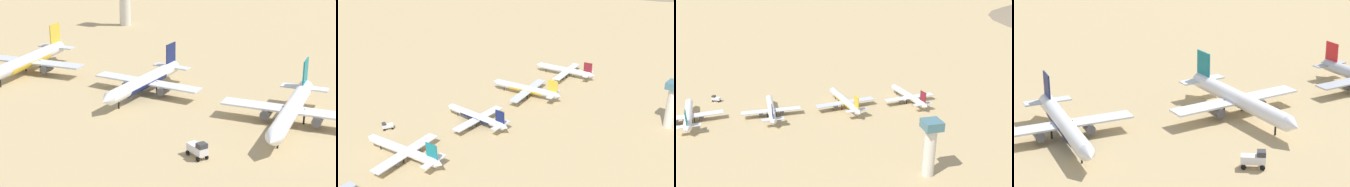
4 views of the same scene
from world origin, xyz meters
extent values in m
plane|color=tan|center=(0.00, 0.00, 0.00)|extent=(1800.00, 1800.00, 0.00)
cylinder|color=silver|center=(3.09, -84.32, 4.13)|extent=(35.53, 9.32, 3.74)
cone|color=silver|center=(22.11, -81.25, 4.13)|extent=(3.69, 4.11, 3.66)
cone|color=silver|center=(-15.73, -87.35, 4.13)|extent=(3.25, 3.76, 3.36)
cube|color=maroon|center=(-12.24, -86.79, 8.50)|extent=(5.39, 1.20, 6.88)
cube|color=silver|center=(-12.82, -86.88, 4.50)|extent=(4.98, 12.15, 0.35)
cube|color=silver|center=(1.64, -84.55, 3.47)|extent=(10.17, 33.78, 0.44)
cylinder|color=#4C4C54|center=(1.48, -78.60, 2.12)|extent=(4.44, 2.89, 2.26)
cylinder|color=#4C4C54|center=(3.35, -90.25, 2.12)|extent=(4.44, 2.89, 2.26)
cylinder|color=black|center=(16.37, -82.17, 1.88)|extent=(0.43, 0.43, 3.75)
cylinder|color=black|center=(0.26, -82.18, 1.88)|extent=(0.43, 0.43, 3.75)
cylinder|color=black|center=(1.08, -87.23, 1.88)|extent=(0.43, 0.43, 3.75)
cylinder|color=silver|center=(3.18, -43.36, 4.49)|extent=(38.64, 10.82, 4.07)
cone|color=silver|center=(23.82, -39.65, 4.49)|extent=(4.08, 4.53, 3.99)
cone|color=silver|center=(-17.25, -47.03, 4.49)|extent=(3.60, 4.13, 3.66)
cube|color=gold|center=(-13.46, -46.35, 9.26)|extent=(5.86, 1.41, 7.49)
cube|color=#B6BBC5|center=(-14.09, -46.46, 4.90)|extent=(5.64, 13.24, 0.39)
cube|color=#B6BBC5|center=(1.60, -43.64, 3.78)|extent=(11.70, 36.76, 0.48)
cylinder|color=#4C4C54|center=(1.31, -37.17, 2.31)|extent=(4.86, 3.22, 2.46)
cylinder|color=#4C4C54|center=(3.58, -49.81, 2.31)|extent=(4.86, 3.22, 2.46)
cylinder|color=black|center=(17.59, -40.77, 2.04)|extent=(0.47, 0.47, 4.09)
cylinder|color=black|center=(0.05, -41.09, 2.04)|extent=(0.47, 0.47, 4.09)
cylinder|color=black|center=(1.04, -46.57, 2.04)|extent=(0.47, 0.47, 4.09)
cylinder|color=gold|center=(3.18, -43.36, 4.19)|extent=(21.57, 7.76, 4.07)
cylinder|color=silver|center=(1.09, -0.10, 4.09)|extent=(35.18, 4.92, 3.70)
cone|color=silver|center=(20.18, 0.56, 4.09)|extent=(3.24, 3.73, 3.63)
cone|color=silver|center=(-17.80, -0.76, 4.09)|extent=(2.84, 3.42, 3.33)
cube|color=#141E51|center=(-14.30, -0.64, 8.43)|extent=(5.37, 0.53, 6.82)
cube|color=silver|center=(-14.88, -0.66, 4.46)|extent=(3.52, 11.79, 0.35)
cube|color=silver|center=(-0.37, -0.15, 3.44)|extent=(6.02, 33.28, 0.44)
cylinder|color=#4C4C54|center=(0.21, 5.72, 2.10)|extent=(4.17, 2.38, 2.24)
cylinder|color=#4C4C54|center=(0.61, -5.97, 2.10)|extent=(4.17, 2.38, 2.24)
cylinder|color=black|center=(14.41, 0.36, 1.86)|extent=(0.43, 0.43, 3.72)
cylinder|color=black|center=(-1.43, 2.34, 1.86)|extent=(0.43, 0.43, 3.72)
cylinder|color=black|center=(-1.26, -2.72, 1.86)|extent=(0.43, 0.43, 3.72)
cylinder|color=#141E51|center=(1.09, -0.10, 3.81)|extent=(19.41, 4.38, 3.71)
cylinder|color=white|center=(2.50, 44.06, 4.44)|extent=(38.25, 9.57, 4.02)
cone|color=white|center=(23.01, 47.11, 4.44)|extent=(3.93, 4.39, 3.94)
cone|color=white|center=(-17.79, 41.05, 4.44)|extent=(3.46, 4.01, 3.62)
cube|color=#14727F|center=(-14.02, 41.61, 9.15)|extent=(5.81, 1.22, 7.40)
cube|color=silver|center=(-14.65, 41.51, 4.84)|extent=(5.21, 13.05, 0.38)
cube|color=silver|center=(0.93, 43.83, 3.74)|extent=(10.52, 36.34, 0.48)
cylinder|color=#4C4C54|center=(0.84, 50.23, 2.28)|extent=(4.75, 3.06, 2.43)
cylinder|color=#4C4C54|center=(2.70, 37.68, 2.28)|extent=(4.75, 3.06, 2.43)
cylinder|color=black|center=(16.81, 46.19, 2.02)|extent=(0.47, 0.47, 4.04)
cylinder|color=black|center=(-0.52, 46.39, 2.02)|extent=(0.47, 0.47, 4.04)
cylinder|color=black|center=(0.29, 40.95, 2.02)|extent=(0.47, 0.47, 4.04)
cube|color=silver|center=(30.39, 32.91, 1.95)|extent=(4.40, 5.68, 1.70)
cube|color=#333338|center=(31.16, 34.42, 3.35)|extent=(2.66, 2.54, 1.10)
cylinder|color=black|center=(30.26, 35.19, 0.55)|extent=(0.81, 1.14, 1.10)
cylinder|color=black|center=(32.31, 34.15, 0.55)|extent=(0.81, 1.14, 1.10)
cylinder|color=black|center=(28.47, 31.66, 0.55)|extent=(0.81, 1.14, 1.10)
cylinder|color=black|center=(30.52, 30.62, 0.55)|extent=(0.81, 1.14, 1.10)
cylinder|color=beige|center=(-74.37, -60.26, 10.33)|extent=(4.80, 4.80, 20.67)
camera|label=1|loc=(132.46, 87.48, 53.81)|focal=62.14mm
camera|label=2|loc=(-132.42, 133.06, 101.31)|focal=44.63mm
camera|label=3|loc=(-184.66, 0.05, 80.06)|focal=36.96mm
camera|label=4|loc=(140.42, -29.12, 60.13)|focal=70.52mm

